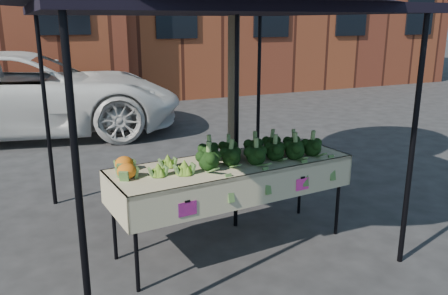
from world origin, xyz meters
TOP-DOWN VIEW (x-y plane):
  - ground at (0.00, 0.00)m, footprint 90.00×90.00m
  - table at (0.12, -0.14)m, footprint 2.46×1.01m
  - canopy at (0.01, 0.36)m, footprint 3.16×3.16m
  - broccoli_heap at (0.40, -0.12)m, footprint 1.35×0.55m
  - romanesco_cluster at (-0.54, -0.16)m, footprint 0.41×0.45m
  - cauliflower_pair at (-0.91, -0.08)m, footprint 0.21×0.41m
  - street_tree at (0.79, 1.23)m, footprint 2.15×2.15m

SIDE VIEW (x-z plane):
  - ground at x=0.00m, z-range 0.00..0.00m
  - table at x=0.12m, z-range 0.00..0.90m
  - cauliflower_pair at x=-0.91m, z-range 0.90..1.07m
  - romanesco_cluster at x=-0.54m, z-range 0.90..1.08m
  - broccoli_heap at x=0.40m, z-range 0.90..1.14m
  - canopy at x=0.01m, z-range 0.00..2.74m
  - street_tree at x=0.79m, z-range 0.00..4.23m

